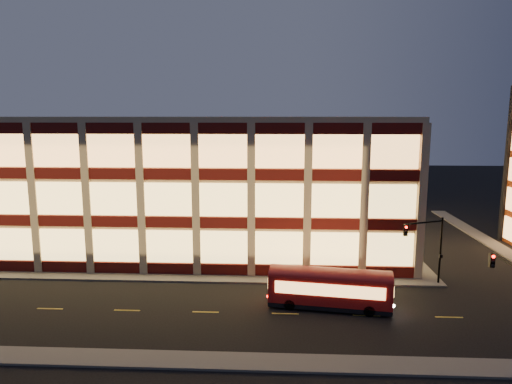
{
  "coord_description": "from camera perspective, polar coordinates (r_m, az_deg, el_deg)",
  "views": [
    {
      "loc": [
        9.42,
        -38.1,
        14.56
      ],
      "look_at": [
        7.11,
        8.0,
        6.87
      ],
      "focal_mm": 32.0,
      "sensor_mm": 36.0,
      "label": 1
    }
  ],
  "objects": [
    {
      "name": "ground",
      "position": [
        41.86,
        -10.52,
        -11.06
      ],
      "size": [
        200.0,
        200.0,
        0.0
      ],
      "primitive_type": "plane",
      "color": "black",
      "rests_on": "ground"
    },
    {
      "name": "sidewalk_office_south",
      "position": [
        43.51,
        -14.13,
        -10.28
      ],
      "size": [
        54.0,
        2.0,
        0.15
      ],
      "primitive_type": "cube",
      "color": "#514F4C",
      "rests_on": "ground"
    },
    {
      "name": "sidewalk_office_east",
      "position": [
        58.57,
        16.25,
        -5.24
      ],
      "size": [
        2.0,
        30.0,
        0.15
      ],
      "primitive_type": "cube",
      "color": "#514F4C",
      "rests_on": "ground"
    },
    {
      "name": "sidewalk_tower_west",
      "position": [
        62.05,
        26.22,
        -5.03
      ],
      "size": [
        2.0,
        30.0,
        0.15
      ],
      "primitive_type": "cube",
      "color": "#514F4C",
      "rests_on": "ground"
    },
    {
      "name": "sidewalk_near",
      "position": [
        30.47,
        -16.47,
        -19.34
      ],
      "size": [
        100.0,
        2.0,
        0.15
      ],
      "primitive_type": "cube",
      "color": "#514F4C",
      "rests_on": "ground"
    },
    {
      "name": "office_building",
      "position": [
        56.85,
        -9.69,
        1.94
      ],
      "size": [
        50.45,
        30.45,
        14.5
      ],
      "color": "tan",
      "rests_on": "ground"
    },
    {
      "name": "traffic_signal_far",
      "position": [
        41.74,
        20.72,
        -5.66
      ],
      "size": [
        3.79,
        1.87,
        6.0
      ],
      "color": "black",
      "rests_on": "ground"
    },
    {
      "name": "traffic_signal_near",
      "position": [
        32.25,
        29.11,
        -10.66
      ],
      "size": [
        0.32,
        4.45,
        6.0
      ],
      "color": "black",
      "rests_on": "ground"
    },
    {
      "name": "trolley_bus",
      "position": [
        36.02,
        9.2,
        -11.53
      ],
      "size": [
        9.45,
        3.61,
        3.12
      ],
      "rotation": [
        0.0,
        0.0,
        -0.14
      ],
      "color": "#9E0A08",
      "rests_on": "ground"
    }
  ]
}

